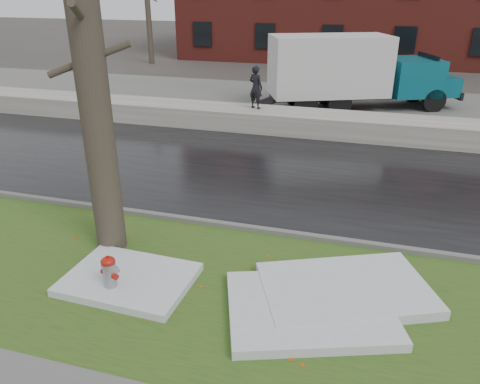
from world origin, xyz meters
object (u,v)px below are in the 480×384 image
(fire_hydrant, at_px, (110,273))
(worker, at_px, (256,87))
(tree, at_px, (90,64))
(box_truck, at_px, (351,71))

(fire_hydrant, xyz_separation_m, worker, (-0.21, 10.63, 1.08))
(tree, xyz_separation_m, worker, (0.61, 9.21, -2.14))
(tree, bearing_deg, fire_hydrant, -60.04)
(tree, bearing_deg, box_truck, 74.29)
(fire_hydrant, relative_size, worker, 0.48)
(box_truck, relative_size, worker, 5.85)
(box_truck, bearing_deg, worker, -151.45)
(fire_hydrant, bearing_deg, tree, 137.44)
(fire_hydrant, height_order, tree, tree)
(box_truck, bearing_deg, fire_hydrant, -124.44)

